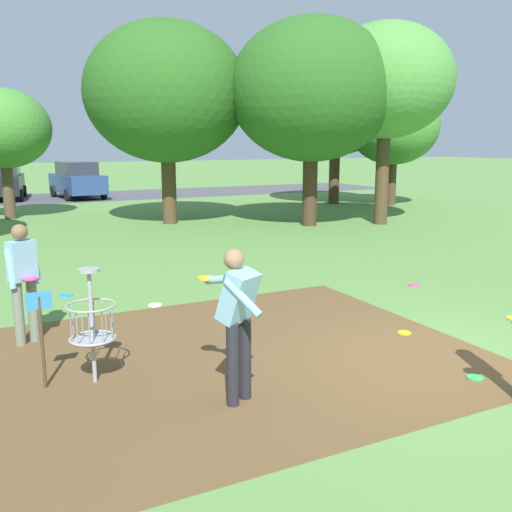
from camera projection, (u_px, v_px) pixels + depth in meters
The scene contains 19 objects.
ground_plane at pixel (429, 360), 7.51m from camera, with size 160.00×160.00×0.00m, color #5B8942.
dirt_tee_pad at pixel (230, 356), 7.64m from camera, with size 6.48×5.33×0.01m, color brown.
disc_golf_basket at pixel (86, 322), 6.66m from camera, with size 0.98×0.58×1.39m.
player_foreground_watching at pixel (237, 315), 6.13m from camera, with size 0.50×1.17×1.71m.
player_throwing at pixel (23, 277), 7.96m from camera, with size 0.49×0.45×1.71m.
frisbee_near_basket at pixel (66, 295), 10.64m from camera, with size 0.24×0.24×0.02m, color #1E93DB.
frisbee_by_tee at pixel (475, 378), 6.92m from camera, with size 0.20×0.20×0.02m, color green.
frisbee_far_left at pixel (404, 333), 8.55m from camera, with size 0.21×0.21×0.02m, color gold.
frisbee_far_right at pixel (414, 285), 11.41m from camera, with size 0.21×0.21×0.02m, color #E53D99.
frisbee_scattered_a at pixel (155, 305), 10.01m from camera, with size 0.24×0.24×0.02m, color white.
tree_near_left at pixel (312, 91), 18.80m from camera, with size 5.48×5.48×6.82m.
tree_near_right at pixel (336, 107), 25.79m from camera, with size 5.13×5.13×6.58m.
tree_mid_left at pixel (386, 82), 19.10m from camera, with size 4.48×4.48×6.73m.
tree_mid_center at pixel (166, 93), 19.30m from camera, with size 5.52×5.52×6.81m.
tree_far_left at pixel (394, 126), 25.30m from camera, with size 4.00×4.00×5.22m.
tree_far_center at pixel (3, 129), 20.73m from camera, with size 3.38×3.38×4.74m.
parking_lot_strip at pixel (79, 197), 29.87m from camera, with size 36.00×6.00×0.01m, color #4C4C51.
parked_car_leftmost at pixel (2, 181), 28.35m from camera, with size 2.43×4.42×1.84m.
parked_car_center_left at pixel (77, 180), 29.06m from camera, with size 2.34×4.38×1.84m.
Camera 1 is at (-5.24, -5.30, 2.81)m, focal length 40.12 mm.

